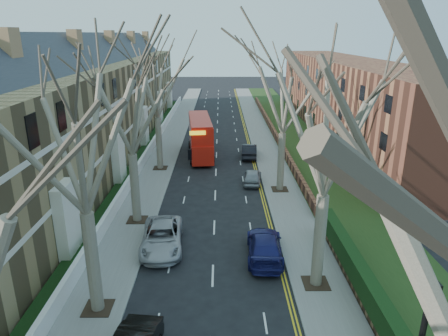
{
  "coord_description": "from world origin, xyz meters",
  "views": [
    {
      "loc": [
        0.47,
        -10.75,
        13.2
      ],
      "look_at": [
        0.74,
        19.47,
        2.99
      ],
      "focal_mm": 32.0,
      "sensor_mm": 36.0,
      "label": 1
    }
  ],
  "objects": [
    {
      "name": "car_left_far",
      "position": [
        -3.31,
        12.15,
        0.77
      ],
      "size": [
        2.95,
        5.73,
        1.55
      ],
      "primitive_type": "imported",
      "rotation": [
        0.0,
        0.0,
        0.07
      ],
      "color": "#A7A6AB",
      "rests_on": "ground"
    },
    {
      "name": "car_right_near",
      "position": [
        3.18,
        11.0,
        0.76
      ],
      "size": [
        2.43,
        5.36,
        1.52
      ],
      "primitive_type": "imported",
      "rotation": [
        0.0,
        0.0,
        3.08
      ],
      "color": "navy",
      "rests_on": "ground"
    },
    {
      "name": "tree_left_far",
      "position": [
        -5.7,
        16.0,
        9.24
      ],
      "size": [
        10.15,
        10.15,
        14.22
      ],
      "color": "#6B5F4C",
      "rests_on": "ground"
    },
    {
      "name": "pavement_left",
      "position": [
        -6.0,
        39.0,
        0.06
      ],
      "size": [
        3.0,
        102.0,
        0.12
      ],
      "primitive_type": "cube",
      "color": "slate",
      "rests_on": "ground"
    },
    {
      "name": "front_wall_left",
      "position": [
        -7.65,
        31.0,
        0.62
      ],
      "size": [
        0.3,
        78.0,
        1.0
      ],
      "color": "white",
      "rests_on": "ground"
    },
    {
      "name": "grass_verge_right",
      "position": [
        10.5,
        39.0,
        0.15
      ],
      "size": [
        6.0,
        102.0,
        0.06
      ],
      "color": "#213A15",
      "rests_on": "ground"
    },
    {
      "name": "tree_left_dist",
      "position": [
        -5.7,
        28.0,
        9.56
      ],
      "size": [
        10.5,
        10.5,
        14.71
      ],
      "color": "#6B5F4C",
      "rests_on": "ground"
    },
    {
      "name": "tree_left_mid",
      "position": [
        -5.7,
        6.0,
        9.56
      ],
      "size": [
        10.5,
        10.5,
        14.71
      ],
      "color": "#6B5F4C",
      "rests_on": "ground"
    },
    {
      "name": "double_decker_bus",
      "position": [
        -1.8,
        32.78,
        2.06
      ],
      "size": [
        3.3,
        10.16,
        4.21
      ],
      "rotation": [
        0.0,
        0.0,
        3.24
      ],
      "color": "red",
      "rests_on": "ground"
    },
    {
      "name": "car_right_far",
      "position": [
        3.69,
        32.14,
        0.76
      ],
      "size": [
        1.9,
        4.68,
        1.51
      ],
      "primitive_type": "imported",
      "rotation": [
        0.0,
        0.0,
        3.07
      ],
      "color": "black",
      "rests_on": "ground"
    },
    {
      "name": "pavement_right",
      "position": [
        6.0,
        39.0,
        0.06
      ],
      "size": [
        3.0,
        102.0,
        0.12
      ],
      "primitive_type": "cube",
      "color": "slate",
      "rests_on": "ground"
    },
    {
      "name": "flats_right",
      "position": [
        17.46,
        43.0,
        4.98
      ],
      "size": [
        13.97,
        54.0,
        10.0
      ],
      "color": "brown",
      "rests_on": "ground"
    },
    {
      "name": "tree_right_mid",
      "position": [
        5.7,
        8.0,
        9.56
      ],
      "size": [
        10.5,
        10.5,
        14.71
      ],
      "color": "#6B5F4C",
      "rests_on": "ground"
    },
    {
      "name": "terrace_left",
      "position": [
        -13.65,
        31.0,
        5.53
      ],
      "size": [
        9.7,
        78.0,
        13.6
      ],
      "color": "olive",
      "rests_on": "ground"
    },
    {
      "name": "car_right_mid",
      "position": [
        3.42,
        23.92,
        0.66
      ],
      "size": [
        2.05,
        4.07,
        1.33
      ],
      "primitive_type": "imported",
      "rotation": [
        0.0,
        0.0,
        3.02
      ],
      "color": "gray",
      "rests_on": "ground"
    },
    {
      "name": "tree_right_far",
      "position": [
        5.7,
        22.0,
        9.24
      ],
      "size": [
        10.15,
        10.15,
        14.22
      ],
      "color": "#6B5F4C",
      "rests_on": "ground"
    }
  ]
}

